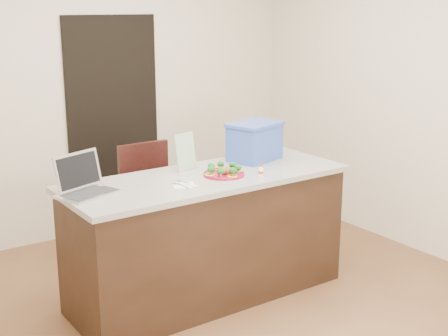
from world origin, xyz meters
TOP-DOWN VIEW (x-y plane):
  - ground at (0.00, 0.00)m, footprint 4.00×4.00m
  - room_shell at (0.00, 0.00)m, footprint 4.00×4.00m
  - doorway at (0.10, 1.98)m, footprint 0.90×0.02m
  - island at (0.00, 0.25)m, footprint 2.06×0.76m
  - plate at (0.10, 0.18)m, footprint 0.29×0.29m
  - meatballs at (0.10, 0.18)m, footprint 0.12×0.12m
  - broccoli at (0.10, 0.18)m, footprint 0.25×0.24m
  - pepper_rings at (0.10, 0.18)m, footprint 0.30×0.30m
  - napkin at (-0.27, 0.12)m, footprint 0.19×0.19m
  - fork at (-0.29, 0.14)m, footprint 0.03×0.16m
  - knife at (-0.24, 0.11)m, footprint 0.04×0.21m
  - yogurt_bottle at (0.31, 0.03)m, footprint 0.04×0.04m
  - laptop at (-0.88, 0.35)m, footprint 0.42×0.39m
  - leaflet at (-0.04, 0.46)m, footprint 0.20×0.09m
  - blue_box at (0.55, 0.42)m, footprint 0.47×0.39m
  - chair at (-0.04, 1.03)m, footprint 0.44×0.44m

SIDE VIEW (x-z plane):
  - ground at x=0.00m, z-range 0.00..0.00m
  - island at x=0.00m, z-range 0.00..0.92m
  - chair at x=-0.04m, z-range 0.07..1.07m
  - napkin at x=-0.27m, z-range 0.92..0.93m
  - fork at x=-0.29m, z-range 0.93..0.93m
  - knife at x=-0.24m, z-range 0.93..0.93m
  - plate at x=0.10m, z-range 0.92..0.94m
  - pepper_rings at x=0.10m, z-range 0.94..0.95m
  - yogurt_bottle at x=0.31m, z-range 0.91..0.99m
  - meatballs at x=0.10m, z-range 0.94..0.98m
  - broccoli at x=0.10m, z-range 0.96..1.00m
  - laptop at x=-0.88m, z-range 0.86..1.11m
  - doorway at x=0.10m, z-range 0.00..2.00m
  - leaflet at x=-0.04m, z-range 0.92..1.19m
  - blue_box at x=0.55m, z-range 0.92..1.22m
  - room_shell at x=0.00m, z-range -0.38..3.62m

